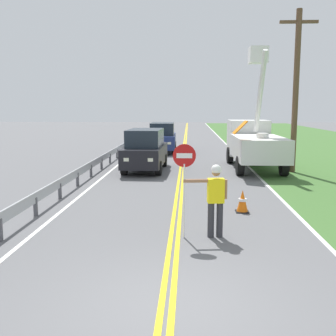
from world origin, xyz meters
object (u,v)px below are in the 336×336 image
Objects in this scene: oncoming_suv_nearest at (145,150)px; traffic_cone_lead at (242,201)px; flagger_worker at (215,196)px; stop_sign_paddle at (184,170)px; utility_bucket_truck at (254,141)px; oncoming_suv_second at (162,137)px; utility_pole_near at (296,89)px.

oncoming_suv_nearest is 6.66× the size of traffic_cone_lead.
flagger_worker is 2.75m from traffic_cone_lead.
oncoming_suv_nearest reaches higher than flagger_worker.
stop_sign_paddle reaches higher than traffic_cone_lead.
flagger_worker is 1.02m from stop_sign_paddle.
utility_bucket_truck is 9.50m from traffic_cone_lead.
stop_sign_paddle is 0.50× the size of oncoming_suv_second.
oncoming_suv_second is (0.32, 8.44, 0.00)m from oncoming_suv_nearest.
flagger_worker is at bearing -103.27° from utility_bucket_truck.
traffic_cone_lead is at bearing -77.87° from oncoming_suv_second.
flagger_worker is 12.06m from utility_bucket_truck.
oncoming_suv_second is (-5.30, 7.21, -0.38)m from utility_bucket_truck.
stop_sign_paddle is 0.34× the size of utility_bucket_truck.
oncoming_suv_second reaches higher than flagger_worker.
oncoming_suv_second is 6.63× the size of traffic_cone_lead.
flagger_worker is at bearing -113.40° from utility_pole_near.
flagger_worker is 11.74m from utility_pole_near.
traffic_cone_lead is (1.00, 2.46, -0.71)m from flagger_worker.
utility_pole_near reaches higher than flagger_worker.
flagger_worker is 0.39× the size of oncoming_suv_nearest.
oncoming_suv_nearest is 8.45m from oncoming_suv_second.
utility_pole_near reaches higher than oncoming_suv_nearest.
stop_sign_paddle is 3.33× the size of traffic_cone_lead.
flagger_worker is 19.11m from oncoming_suv_second.
oncoming_suv_nearest is (-2.09, 10.58, -0.65)m from stop_sign_paddle.
oncoming_suv_second is at bearing 102.13° from traffic_cone_lead.
utility_bucket_truck is 1.47× the size of oncoming_suv_nearest.
utility_pole_near reaches higher than oncoming_suv_second.
utility_bucket_truck is at bearing 76.73° from flagger_worker.
traffic_cone_lead is at bearing -64.33° from oncoming_suv_nearest.
utility_pole_near is at bearing 63.34° from stop_sign_paddle.
traffic_cone_lead is (-3.50, -7.94, -3.74)m from utility_pole_near.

